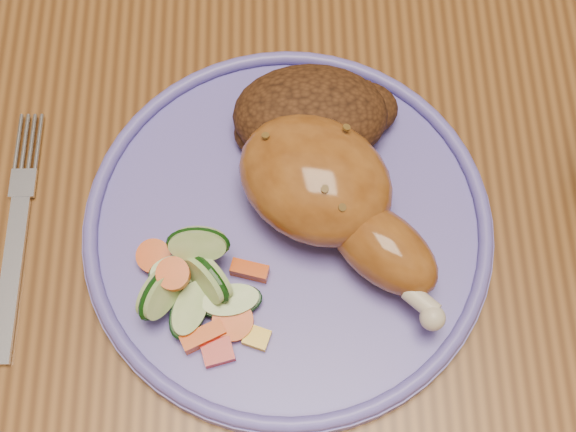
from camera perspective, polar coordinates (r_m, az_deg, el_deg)
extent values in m
plane|color=#51311C|center=(1.30, 2.24, -10.71)|extent=(4.00, 4.00, 0.00)
cube|color=brown|center=(0.61, 4.70, 4.49)|extent=(0.90, 1.40, 0.04)
cylinder|color=#4C2D16|center=(1.25, -6.33, 8.08)|extent=(0.04, 0.04, 0.41)
cylinder|color=#4C2D16|center=(1.27, 10.23, 8.26)|extent=(0.04, 0.04, 0.41)
cylinder|color=#6458BE|center=(0.55, 0.00, -0.86)|extent=(0.28, 0.28, 0.01)
torus|color=#6458BE|center=(0.54, 0.00, -0.42)|extent=(0.28, 0.28, 0.01)
ellipsoid|color=#9B5820|center=(0.53, 1.96, 2.62)|extent=(0.14, 0.13, 0.06)
ellipsoid|color=#9B5820|center=(0.52, 6.77, -2.27)|extent=(0.09, 0.09, 0.04)
sphere|color=beige|center=(0.51, 10.25, -7.15)|extent=(0.02, 0.02, 0.02)
ellipsoid|color=#432310|center=(0.56, 1.60, 7.18)|extent=(0.11, 0.08, 0.05)
ellipsoid|color=#432310|center=(0.58, 5.16, 7.59)|extent=(0.05, 0.04, 0.03)
ellipsoid|color=#432310|center=(0.57, -1.60, 5.96)|extent=(0.05, 0.04, 0.02)
cube|color=#A50A05|center=(0.52, -5.02, -9.60)|extent=(0.02, 0.02, 0.01)
cube|color=#E5A507|center=(0.52, -2.23, -8.64)|extent=(0.02, 0.02, 0.01)
cube|color=#EF4007|center=(0.53, -2.74, -3.89)|extent=(0.03, 0.02, 0.01)
cylinder|color=#EF4007|center=(0.54, -9.50, -2.88)|extent=(0.02, 0.02, 0.01)
cube|color=#EF4007|center=(0.52, -6.06, -8.52)|extent=(0.03, 0.02, 0.01)
cylinder|color=#EF4007|center=(0.52, -3.93, -7.46)|extent=(0.03, 0.03, 0.01)
cylinder|color=#EF4007|center=(0.51, -8.16, -4.11)|extent=(0.02, 0.02, 0.01)
cylinder|color=#BED58A|center=(0.52, -7.02, -6.61)|extent=(0.05, 0.05, 0.02)
cylinder|color=#BED58A|center=(0.52, -4.10, -6.08)|extent=(0.04, 0.04, 0.01)
cylinder|color=#BED58A|center=(0.52, -5.73, -4.39)|extent=(0.04, 0.04, 0.04)
cylinder|color=#BED58A|center=(0.52, -9.08, -5.38)|extent=(0.04, 0.05, 0.04)
cylinder|color=#BED58A|center=(0.53, -7.72, -3.92)|extent=(0.04, 0.04, 0.02)
cylinder|color=#BED58A|center=(0.52, -6.41, -1.98)|extent=(0.04, 0.04, 0.03)
cube|color=silver|center=(0.58, -19.10, -4.12)|extent=(0.01, 0.12, 0.00)
cube|color=silver|center=(0.60, -18.33, 2.22)|extent=(0.02, 0.07, 0.00)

